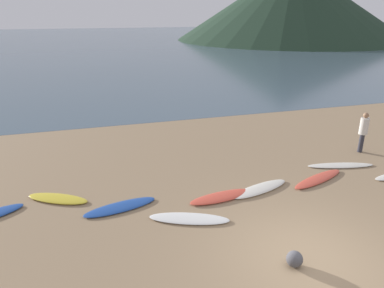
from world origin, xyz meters
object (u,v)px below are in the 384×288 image
(surfboard_2, at_px, (120,207))
(surfboard_6, at_px, (318,179))
(surfboard_1, at_px, (58,199))
(person_0, at_px, (364,129))
(beach_rock_near, at_px, (295,259))
(surfboard_4, at_px, (221,197))
(surfboard_7, at_px, (340,165))
(surfboard_5, at_px, (260,189))
(surfboard_3, at_px, (189,219))

(surfboard_2, xyz_separation_m, surfboard_6, (6.51, -0.04, 0.00))
(surfboard_1, bearing_deg, surfboard_2, -0.99)
(person_0, relative_size, beach_rock_near, 4.42)
(surfboard_2, bearing_deg, surfboard_4, -17.74)
(surfboard_1, bearing_deg, surfboard_7, 27.20)
(surfboard_1, xyz_separation_m, surfboard_6, (8.25, -1.05, -0.00))
(surfboard_6, bearing_deg, surfboard_2, 159.21)
(surfboard_1, height_order, surfboard_4, surfboard_4)
(surfboard_5, distance_m, person_0, 5.65)
(person_0, bearing_deg, surfboard_4, -117.78)
(surfboard_5, distance_m, beach_rock_near, 3.54)
(beach_rock_near, bearing_deg, surfboard_1, 138.62)
(surfboard_4, xyz_separation_m, surfboard_7, (4.98, 0.96, -0.02))
(surfboard_3, height_order, surfboard_4, surfboard_4)
(surfboard_6, bearing_deg, surfboard_3, 172.42)
(surfboard_1, distance_m, surfboard_7, 9.70)
(surfboard_1, relative_size, surfboard_3, 0.88)
(surfboard_5, bearing_deg, person_0, 1.49)
(surfboard_3, height_order, beach_rock_near, beach_rock_near)
(surfboard_3, distance_m, beach_rock_near, 2.98)
(surfboard_3, bearing_deg, surfboard_2, 168.07)
(surfboard_2, height_order, surfboard_6, surfboard_6)
(surfboard_3, xyz_separation_m, person_0, (7.88, 2.79, 0.92))
(surfboard_1, relative_size, beach_rock_near, 5.24)
(person_0, bearing_deg, surfboard_7, -103.70)
(person_0, bearing_deg, surfboard_3, -114.53)
(surfboard_3, bearing_deg, surfboard_4, 55.82)
(surfboard_1, distance_m, surfboard_3, 4.07)
(surfboard_3, bearing_deg, surfboard_1, 169.68)
(person_0, bearing_deg, beach_rock_near, -93.78)
(surfboard_3, xyz_separation_m, surfboard_7, (6.23, 1.82, -0.01))
(surfboard_5, xyz_separation_m, surfboard_7, (3.63, 0.82, -0.01))
(surfboard_6, bearing_deg, surfboard_4, 163.32)
(surfboard_1, height_order, surfboard_7, surfboard_1)
(person_0, bearing_deg, surfboard_5, -115.33)
(surfboard_7, bearing_deg, surfboard_6, -140.13)
(surfboard_4, relative_size, person_0, 1.27)
(surfboard_1, bearing_deg, surfboard_3, -2.63)
(person_0, bearing_deg, surfboard_1, -130.75)
(surfboard_5, height_order, beach_rock_near, beach_rock_near)
(surfboard_4, relative_size, surfboard_5, 0.94)
(surfboard_2, xyz_separation_m, beach_rock_near, (3.44, -3.56, 0.14))
(surfboard_2, distance_m, surfboard_7, 7.99)
(surfboard_2, xyz_separation_m, surfboard_4, (2.98, -0.27, 0.01))
(surfboard_6, height_order, surfboard_7, surfboard_6)
(surfboard_5, bearing_deg, surfboard_1, 152.16)
(surfboard_3, distance_m, surfboard_7, 6.49)
(surfboard_7, bearing_deg, person_0, 43.25)
(surfboard_2, height_order, surfboard_4, surfboard_4)
(surfboard_4, bearing_deg, surfboard_3, -153.52)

